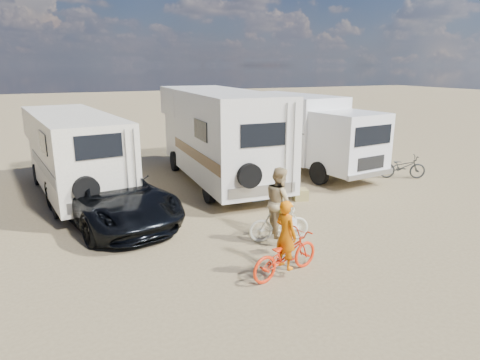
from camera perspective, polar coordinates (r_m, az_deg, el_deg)
name	(u,v)px	position (r m, az deg, el deg)	size (l,w,h in m)	color
ground	(306,242)	(11.38, 8.92, -8.22)	(140.00, 140.00, 0.00)	#8F7B55
rv_main	(219,137)	(16.56, -2.90, 5.78)	(2.67, 8.14, 3.57)	silver
rv_left	(75,155)	(15.94, -21.40, 3.13)	(2.33, 7.36, 2.89)	white
box_truck	(304,133)	(18.85, 8.62, 6.24)	(2.47, 7.64, 3.22)	white
dark_suv	(111,196)	(13.06, -17.04, -2.02)	(2.57, 5.57, 1.55)	black
bike_man	(285,254)	(9.45, 6.12, -9.94)	(0.64, 1.85, 0.97)	red
bike_woman	(279,223)	(11.18, 5.30, -5.85)	(0.45, 1.61, 0.97)	beige
rider_man	(286,242)	(9.33, 6.17, -8.33)	(0.56, 0.37, 1.55)	orange
rider_woman	(280,208)	(11.04, 5.35, -3.80)	(0.88, 0.69, 1.81)	tan
bike_parked	(402,167)	(18.54, 21.04, 1.69)	(0.64, 1.84, 0.97)	#242724
cooler	(256,194)	(14.58, 2.22, -1.89)	(0.52, 0.38, 0.41)	#29478D
crate	(300,194)	(14.72, 8.11, -1.94)	(0.47, 0.47, 0.38)	olive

